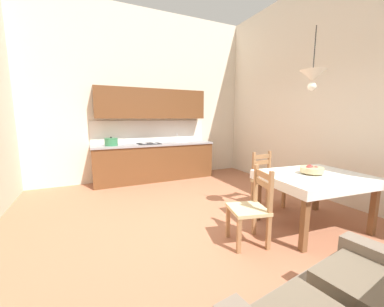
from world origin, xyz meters
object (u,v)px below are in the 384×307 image
kitchen_cabinetry (154,145)px  dining_chair_kitchen_side (267,181)px  dining_chair_tv_side (251,208)px  dining_table (314,183)px  pendant_lamp (313,76)px  fruit_bowl (311,170)px

kitchen_cabinetry → dining_chair_kitchen_side: size_ratio=3.11×
dining_chair_kitchen_side → dining_chair_tv_side: bearing=-140.6°
dining_table → pendant_lamp: size_ratio=1.77×
fruit_bowl → dining_chair_tv_side: bearing=-179.8°
dining_chair_tv_side → dining_chair_kitchen_side: size_ratio=1.00×
kitchen_cabinetry → dining_chair_tv_side: (0.24, -3.35, -0.41)m
kitchen_cabinetry → fruit_bowl: 3.58m
dining_table → fruit_bowl: 0.18m
dining_chair_tv_side → pendant_lamp: pendant_lamp is taller
pendant_lamp → fruit_bowl: bearing=-71.4°
dining_chair_tv_side → fruit_bowl: dining_chair_tv_side is taller
dining_chair_tv_side → pendant_lamp: size_ratio=1.16×
dining_table → dining_chair_tv_side: (-1.04, 0.03, -0.19)m
dining_chair_tv_side → fruit_bowl: bearing=0.2°
kitchen_cabinetry → dining_chair_kitchen_side: (1.28, -2.50, -0.41)m
dining_chair_tv_side → fruit_bowl: size_ratio=3.10×
fruit_bowl → kitchen_cabinetry: bearing=110.5°
pendant_lamp → kitchen_cabinetry: bearing=110.5°
dining_table → kitchen_cabinetry: bearing=110.7°
dining_chair_tv_side → fruit_bowl: 1.08m
kitchen_cabinetry → fruit_bowl: bearing=-69.5°
kitchen_cabinetry → fruit_bowl: (1.25, -3.35, -0.04)m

